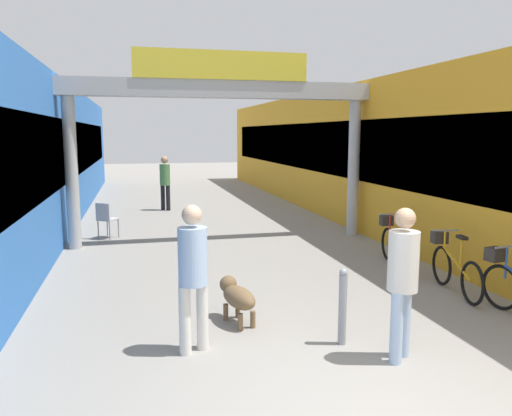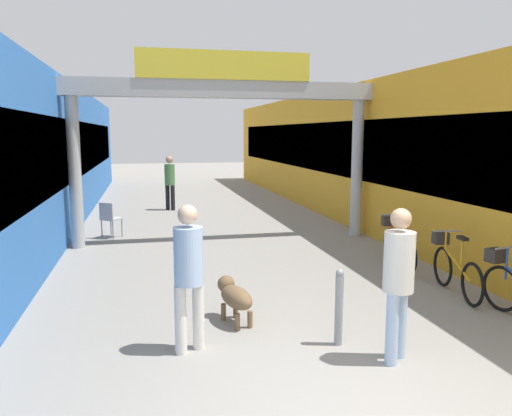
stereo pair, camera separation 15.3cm
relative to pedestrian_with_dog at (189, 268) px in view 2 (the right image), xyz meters
name	(u,v)px [view 2 (the right image)]	position (x,y,z in m)	size (l,w,h in m)	color
storefront_left	(22,157)	(-3.73, 9.02, 0.92)	(3.00, 26.00, 3.86)	blue
storefront_right	(369,153)	(6.46, 9.02, 0.92)	(3.00, 26.00, 3.86)	gold
arcade_sign_gateway	(224,108)	(1.37, 5.96, 2.13)	(7.40, 0.47, 4.40)	#B2B2B2
pedestrian_with_dog	(189,268)	(0.00, 0.00, 0.00)	(0.45, 0.45, 1.76)	silver
pedestrian_companion	(399,275)	(2.25, -0.76, 0.00)	(0.48, 0.48, 1.75)	#A5BFE0
pedestrian_carrying_crate	(170,179)	(0.33, 11.21, 0.03)	(0.48, 0.48, 1.81)	black
dog_on_leash	(234,296)	(0.67, 0.78, -0.64)	(0.50, 0.84, 0.59)	brown
bicycle_orange_second	(454,267)	(4.34, 1.26, -0.57)	(0.46, 1.68, 0.98)	black
bicycle_red_third	(397,244)	(4.27, 2.99, -0.57)	(0.46, 1.68, 0.98)	black
bollard_post_metal	(339,306)	(1.78, -0.21, -0.53)	(0.10, 0.10, 0.95)	gray
cafe_chair_aluminium_nearer	(109,216)	(-1.36, 6.90, -0.47)	(0.56, 0.56, 0.89)	gray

